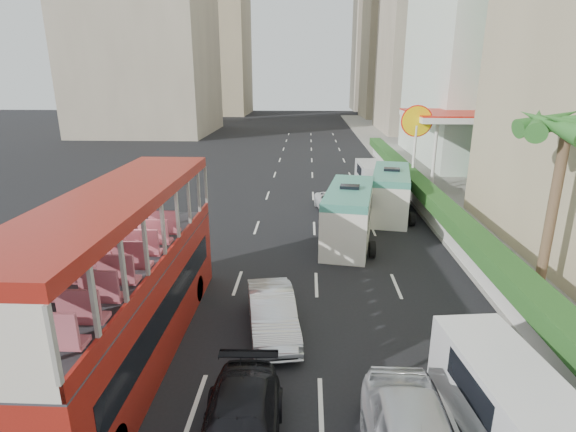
# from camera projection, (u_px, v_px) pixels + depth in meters

# --- Properties ---
(ground_plane) EXTENTS (200.00, 200.00, 0.00)m
(ground_plane) POSITION_uv_depth(u_px,v_px,m) (333.00, 360.00, 13.31)
(ground_plane) COLOR black
(ground_plane) RESTS_ON ground
(double_decker_bus) EXTENTS (2.50, 11.00, 5.06)m
(double_decker_bus) POSITION_uv_depth(u_px,v_px,m) (125.00, 278.00, 12.81)
(double_decker_bus) COLOR maroon
(double_decker_bus) RESTS_ON ground
(car_silver_lane_a) EXTENTS (2.13, 4.33, 1.37)m
(car_silver_lane_a) POSITION_uv_depth(u_px,v_px,m) (273.00, 331.00, 14.77)
(car_silver_lane_a) COLOR silver
(car_silver_lane_a) RESTS_ON ground
(van_asset) EXTENTS (2.62, 4.51, 1.18)m
(van_asset) POSITION_uv_depth(u_px,v_px,m) (335.00, 213.00, 27.58)
(van_asset) COLOR silver
(van_asset) RESTS_ON ground
(minibus_near) EXTENTS (3.12, 6.51, 2.77)m
(minibus_near) POSITION_uv_depth(u_px,v_px,m) (349.00, 215.00, 22.44)
(minibus_near) COLOR silver
(minibus_near) RESTS_ON ground
(minibus_far) EXTENTS (3.13, 6.39, 2.71)m
(minibus_far) POSITION_uv_depth(u_px,v_px,m) (390.00, 193.00, 26.83)
(minibus_far) COLOR silver
(minibus_far) RESTS_ON ground
(panel_van_near) EXTENTS (2.32, 4.69, 1.80)m
(panel_van_near) POSITION_uv_depth(u_px,v_px,m) (504.00, 398.00, 10.40)
(panel_van_near) COLOR silver
(panel_van_near) RESTS_ON ground
(panel_van_far) EXTENTS (1.97, 4.48, 1.76)m
(panel_van_far) POSITION_uv_depth(u_px,v_px,m) (371.00, 175.00, 34.01)
(panel_van_far) COLOR silver
(panel_van_far) RESTS_ON ground
(sidewalk) EXTENTS (6.00, 120.00, 0.18)m
(sidewalk) POSITION_uv_depth(u_px,v_px,m) (427.00, 178.00, 36.74)
(sidewalk) COLOR #99968C
(sidewalk) RESTS_ON ground
(kerb_wall) EXTENTS (0.30, 44.00, 1.00)m
(kerb_wall) POSITION_uv_depth(u_px,v_px,m) (427.00, 208.00, 26.20)
(kerb_wall) COLOR silver
(kerb_wall) RESTS_ON sidewalk
(hedge) EXTENTS (1.10, 44.00, 0.70)m
(hedge) POSITION_uv_depth(u_px,v_px,m) (428.00, 194.00, 25.94)
(hedge) COLOR #2D6626
(hedge) RESTS_ON kerb_wall
(palm_tree) EXTENTS (0.36, 0.36, 6.40)m
(palm_tree) POSITION_uv_depth(u_px,v_px,m) (552.00, 215.00, 15.79)
(palm_tree) COLOR brown
(palm_tree) RESTS_ON sidewalk
(shell_station) EXTENTS (6.50, 8.00, 5.50)m
(shell_station) POSITION_uv_depth(u_px,v_px,m) (450.00, 149.00, 34.00)
(shell_station) COLOR silver
(shell_station) RESTS_ON ground
(tower_far_b) EXTENTS (14.00, 14.00, 40.00)m
(tower_far_b) POSITION_uv_depth(u_px,v_px,m) (385.00, 23.00, 105.80)
(tower_far_b) COLOR #B0A28B
(tower_far_b) RESTS_ON ground
(tower_left_b) EXTENTS (16.00, 16.00, 46.00)m
(tower_left_b) POSITION_uv_depth(u_px,v_px,m) (208.00, 1.00, 93.19)
(tower_left_b) COLOR tan
(tower_left_b) RESTS_ON ground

